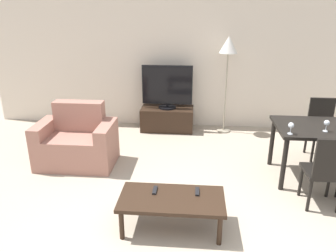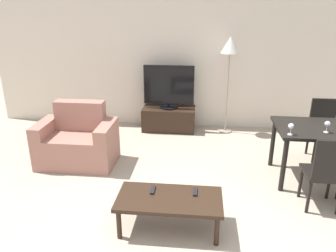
{
  "view_description": "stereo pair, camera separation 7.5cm",
  "coord_description": "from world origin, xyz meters",
  "px_view_note": "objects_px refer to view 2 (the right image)",
  "views": [
    {
      "loc": [
        0.08,
        -2.27,
        2.19
      ],
      "look_at": [
        -0.28,
        1.84,
        0.65
      ],
      "focal_mm": 35.0,
      "sensor_mm": 36.0,
      "label": 1
    },
    {
      "loc": [
        0.16,
        -2.26,
        2.19
      ],
      "look_at": [
        -0.28,
        1.84,
        0.65
      ],
      "focal_mm": 35.0,
      "sensor_mm": 36.0,
      "label": 2
    }
  ],
  "objects_px": {
    "floor_lamp": "(230,50)",
    "wine_glass_left": "(327,125)",
    "dining_table": "(326,134)",
    "armchair": "(78,142)",
    "tv_stand": "(169,119)",
    "wine_glass_center": "(291,127)",
    "remote_primary": "(195,192)",
    "dining_chair_far": "(323,126)",
    "remote_secondary": "(153,190)",
    "coffee_table": "(169,201)",
    "tv": "(169,87)",
    "dining_chair_near": "(326,171)"
  },
  "relations": [
    {
      "from": "floor_lamp",
      "to": "wine_glass_left",
      "type": "relative_size",
      "value": 11.61
    },
    {
      "from": "dining_table",
      "to": "wine_glass_left",
      "type": "distance_m",
      "value": 0.27
    },
    {
      "from": "armchair",
      "to": "tv_stand",
      "type": "xyz_separation_m",
      "value": [
        1.17,
        1.49,
        -0.11
      ]
    },
    {
      "from": "wine_glass_center",
      "to": "remote_primary",
      "type": "bearing_deg",
      "value": -143.85
    },
    {
      "from": "tv_stand",
      "to": "dining_chair_far",
      "type": "bearing_deg",
      "value": -20.91
    },
    {
      "from": "tv_stand",
      "to": "dining_table",
      "type": "bearing_deg",
      "value": -36.82
    },
    {
      "from": "tv_stand",
      "to": "dining_table",
      "type": "xyz_separation_m",
      "value": [
        2.18,
        -1.63,
        0.43
      ]
    },
    {
      "from": "remote_secondary",
      "to": "wine_glass_center",
      "type": "distance_m",
      "value": 1.79
    },
    {
      "from": "dining_table",
      "to": "wine_glass_left",
      "type": "height_order",
      "value": "wine_glass_left"
    },
    {
      "from": "coffee_table",
      "to": "remote_secondary",
      "type": "distance_m",
      "value": 0.22
    },
    {
      "from": "armchair",
      "to": "remote_secondary",
      "type": "bearing_deg",
      "value": -44.26
    },
    {
      "from": "armchair",
      "to": "tv",
      "type": "xyz_separation_m",
      "value": [
        1.17,
        1.49,
        0.49
      ]
    },
    {
      "from": "remote_secondary",
      "to": "tv",
      "type": "bearing_deg",
      "value": 92.4
    },
    {
      "from": "remote_secondary",
      "to": "tv_stand",
      "type": "bearing_deg",
      "value": 92.39
    },
    {
      "from": "floor_lamp",
      "to": "remote_primary",
      "type": "xyz_separation_m",
      "value": [
        -0.48,
        -2.73,
        -1.09
      ]
    },
    {
      "from": "dining_chair_near",
      "to": "dining_table",
      "type": "bearing_deg",
      "value": 72.91
    },
    {
      "from": "tv_stand",
      "to": "dining_chair_far",
      "type": "xyz_separation_m",
      "value": [
        2.4,
        -0.92,
        0.28
      ]
    },
    {
      "from": "coffee_table",
      "to": "remote_primary",
      "type": "height_order",
      "value": "remote_primary"
    },
    {
      "from": "armchair",
      "to": "dining_chair_far",
      "type": "bearing_deg",
      "value": 9.13
    },
    {
      "from": "dining_table",
      "to": "wine_glass_center",
      "type": "relative_size",
      "value": 8.6
    },
    {
      "from": "floor_lamp",
      "to": "wine_glass_left",
      "type": "distance_m",
      "value": 2.19
    },
    {
      "from": "tv_stand",
      "to": "dining_chair_far",
      "type": "distance_m",
      "value": 2.58
    },
    {
      "from": "tv",
      "to": "dining_chair_near",
      "type": "bearing_deg",
      "value": -50.1
    },
    {
      "from": "dining_chair_far",
      "to": "wine_glass_center",
      "type": "xyz_separation_m",
      "value": [
        -0.75,
        -1.01,
        0.34
      ]
    },
    {
      "from": "dining_chair_far",
      "to": "armchair",
      "type": "bearing_deg",
      "value": -170.87
    },
    {
      "from": "tv",
      "to": "wine_glass_center",
      "type": "xyz_separation_m",
      "value": [
        1.65,
        -1.93,
        0.03
      ]
    },
    {
      "from": "dining_table",
      "to": "remote_primary",
      "type": "bearing_deg",
      "value": -145.94
    },
    {
      "from": "dining_chair_near",
      "to": "dining_chair_far",
      "type": "distance_m",
      "value": 1.5
    },
    {
      "from": "tv_stand",
      "to": "wine_glass_left",
      "type": "xyz_separation_m",
      "value": [
        2.1,
        -1.81,
        0.63
      ]
    },
    {
      "from": "remote_secondary",
      "to": "wine_glass_center",
      "type": "relative_size",
      "value": 1.03
    },
    {
      "from": "coffee_table",
      "to": "wine_glass_center",
      "type": "relative_size",
      "value": 7.29
    },
    {
      "from": "tv",
      "to": "dining_table",
      "type": "distance_m",
      "value": 2.73
    },
    {
      "from": "dining_chair_near",
      "to": "remote_secondary",
      "type": "xyz_separation_m",
      "value": [
        -1.84,
        -0.4,
        -0.12
      ]
    },
    {
      "from": "dining_table",
      "to": "dining_chair_near",
      "type": "bearing_deg",
      "value": -107.09
    },
    {
      "from": "dining_chair_far",
      "to": "tv",
      "type": "bearing_deg",
      "value": 159.15
    },
    {
      "from": "coffee_table",
      "to": "wine_glass_center",
      "type": "xyz_separation_m",
      "value": [
        1.35,
        0.92,
        0.51
      ]
    },
    {
      "from": "remote_secondary",
      "to": "wine_glass_center",
      "type": "height_order",
      "value": "wine_glass_center"
    },
    {
      "from": "dining_table",
      "to": "dining_chair_near",
      "type": "distance_m",
      "value": 0.76
    },
    {
      "from": "coffee_table",
      "to": "remote_secondary",
      "type": "height_order",
      "value": "remote_secondary"
    },
    {
      "from": "armchair",
      "to": "dining_chair_far",
      "type": "height_order",
      "value": "dining_chair_far"
    },
    {
      "from": "tv",
      "to": "remote_primary",
      "type": "relative_size",
      "value": 5.98
    },
    {
      "from": "dining_table",
      "to": "floor_lamp",
      "type": "distance_m",
      "value": 2.15
    },
    {
      "from": "dining_chair_near",
      "to": "wine_glass_center",
      "type": "distance_m",
      "value": 0.62
    },
    {
      "from": "tv_stand",
      "to": "wine_glass_center",
      "type": "relative_size",
      "value": 6.48
    },
    {
      "from": "remote_primary",
      "to": "wine_glass_center",
      "type": "height_order",
      "value": "wine_glass_center"
    },
    {
      "from": "floor_lamp",
      "to": "remote_secondary",
      "type": "height_order",
      "value": "floor_lamp"
    },
    {
      "from": "dining_table",
      "to": "floor_lamp",
      "type": "relative_size",
      "value": 0.74
    },
    {
      "from": "tv",
      "to": "remote_primary",
      "type": "bearing_deg",
      "value": -78.5
    },
    {
      "from": "remote_primary",
      "to": "remote_secondary",
      "type": "xyz_separation_m",
      "value": [
        -0.44,
        -0.01,
        0.0
      ]
    },
    {
      "from": "tv_stand",
      "to": "wine_glass_left",
      "type": "distance_m",
      "value": 2.84
    }
  ]
}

